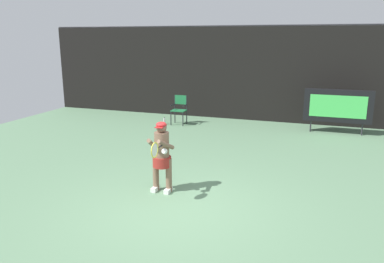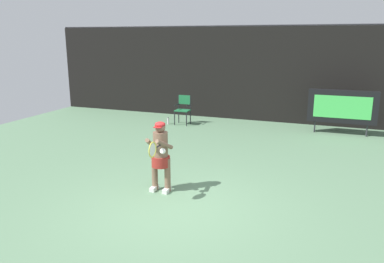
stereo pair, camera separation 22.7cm
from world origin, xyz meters
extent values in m
cube|color=slate|center=(0.00, 0.00, -0.01)|extent=(18.00, 22.00, 0.02)
cube|color=black|center=(0.00, 8.50, 1.80)|extent=(18.00, 0.12, 3.60)
cylinder|color=#38383D|center=(0.00, 8.50, 3.63)|extent=(18.00, 0.05, 0.05)
cube|color=black|center=(2.96, 7.27, 0.95)|extent=(2.20, 0.20, 1.10)
cube|color=#46C956|center=(2.96, 7.16, 0.95)|extent=(1.80, 0.01, 0.75)
cylinder|color=#2D2D33|center=(2.14, 7.27, 0.20)|extent=(0.05, 0.05, 0.40)
cylinder|color=#2D2D33|center=(3.79, 7.27, 0.20)|extent=(0.05, 0.05, 0.40)
cylinder|color=black|center=(-2.83, 6.58, 0.26)|extent=(0.04, 0.04, 0.52)
cylinder|color=black|center=(-2.36, 6.58, 0.26)|extent=(0.04, 0.04, 0.52)
cylinder|color=black|center=(-2.83, 6.98, 0.26)|extent=(0.04, 0.04, 0.52)
cylinder|color=black|center=(-2.36, 6.98, 0.26)|extent=(0.04, 0.04, 0.52)
cube|color=#1E6A3B|center=(-2.59, 6.78, 0.54)|extent=(0.52, 0.44, 0.03)
cylinder|color=black|center=(-2.83, 6.98, 0.80)|extent=(0.04, 0.04, 0.56)
cylinder|color=black|center=(-2.36, 6.98, 0.80)|extent=(0.04, 0.04, 0.56)
cube|color=#1E6A3B|center=(-2.59, 6.98, 0.91)|extent=(0.48, 0.02, 0.34)
cylinder|color=black|center=(-2.83, 6.78, 0.74)|extent=(0.04, 0.44, 0.04)
cylinder|color=black|center=(-2.36, 6.78, 0.74)|extent=(0.04, 0.44, 0.04)
cylinder|color=silver|center=(-3.12, 6.62, 0.12)|extent=(0.07, 0.07, 0.24)
cylinder|color=black|center=(-3.12, 6.62, 0.25)|extent=(0.03, 0.03, 0.03)
cube|color=white|center=(-0.78, 0.67, 0.04)|extent=(0.11, 0.26, 0.09)
cube|color=white|center=(-0.48, 0.67, 0.04)|extent=(0.11, 0.26, 0.09)
cylinder|color=brown|center=(-0.78, 0.72, 0.37)|extent=(0.13, 0.13, 0.74)
cylinder|color=brown|center=(-0.48, 0.72, 0.37)|extent=(0.13, 0.13, 0.74)
cylinder|color=maroon|center=(-0.63, 0.72, 0.66)|extent=(0.39, 0.39, 0.22)
cylinder|color=brown|center=(-0.63, 0.72, 1.02)|extent=(0.31, 0.31, 0.56)
sphere|color=brown|center=(-0.63, 0.72, 1.40)|extent=(0.22, 0.22, 0.22)
ellipsoid|color=#B22323|center=(-0.63, 0.72, 1.46)|extent=(0.22, 0.22, 0.12)
cube|color=#B22323|center=(-0.63, 0.62, 1.42)|extent=(0.17, 0.12, 0.02)
cylinder|color=brown|center=(-0.79, 0.56, 1.09)|extent=(0.21, 0.51, 0.31)
cylinder|color=brown|center=(-0.46, 0.56, 1.09)|extent=(0.21, 0.51, 0.31)
cylinder|color=white|center=(-0.44, 0.44, 0.99)|extent=(0.13, 0.12, 0.12)
cylinder|color=black|center=(-0.50, 0.39, 1.11)|extent=(0.03, 0.28, 0.03)
torus|color=#D8CE40|center=(-0.50, 0.08, 1.11)|extent=(0.02, 0.31, 0.31)
ellipsoid|color=silver|center=(-0.50, 0.08, 1.11)|extent=(0.01, 0.26, 0.26)
camera|label=1|loc=(2.48, -6.28, 3.22)|focal=35.64mm
camera|label=2|loc=(2.69, -6.20, 3.22)|focal=35.64mm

